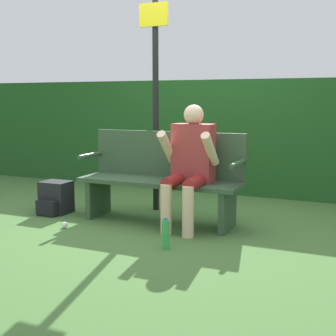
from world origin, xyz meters
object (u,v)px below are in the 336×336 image
object	(u,v)px
park_bench	(162,177)
person_seated	(190,160)
water_bottle	(166,234)
signpost	(155,94)
backpack	(55,198)
parked_car	(232,115)

from	to	relation	value
park_bench	person_seated	bearing A→B (deg)	-18.24
water_bottle	signpost	xyz separation A→B (m)	(-0.71, 1.28, 1.23)
backpack	parked_car	world-z (taller)	parked_car
person_seated	backpack	xyz separation A→B (m)	(-1.63, -0.07, -0.52)
person_seated	water_bottle	distance (m)	0.92
backpack	parked_car	bearing A→B (deg)	98.39
backpack	water_bottle	bearing A→B (deg)	-21.28
park_bench	backpack	world-z (taller)	park_bench
parked_car	water_bottle	bearing A→B (deg)	-166.49
person_seated	signpost	xyz separation A→B (m)	(-0.65, 0.55, 0.67)
backpack	signpost	world-z (taller)	signpost
water_bottle	parked_car	size ratio (longest dim) A/B	0.07
park_bench	backpack	size ratio (longest dim) A/B	4.77
water_bottle	parked_car	world-z (taller)	parked_car
person_seated	water_bottle	xyz separation A→B (m)	(0.06, -0.73, -0.56)
park_bench	parked_car	size ratio (longest dim) A/B	0.43
signpost	backpack	bearing A→B (deg)	-147.80
person_seated	signpost	distance (m)	1.08
water_bottle	signpost	bearing A→B (deg)	118.93
park_bench	parked_car	world-z (taller)	parked_car
person_seated	backpack	world-z (taller)	person_seated
park_bench	signpost	distance (m)	1.02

